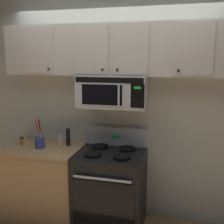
{
  "coord_description": "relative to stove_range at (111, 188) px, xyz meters",
  "views": [
    {
      "loc": [
        0.73,
        -2.38,
        1.95
      ],
      "look_at": [
        0.0,
        0.49,
        1.35
      ],
      "focal_mm": 43.51,
      "sensor_mm": 36.0,
      "label": 1
    }
  ],
  "objects": [
    {
      "name": "back_wall",
      "position": [
        0.0,
        0.37,
        0.88
      ],
      "size": [
        5.2,
        0.1,
        2.7
      ],
      "primitive_type": "cube",
      "color": "silver",
      "rests_on": "ground_plane"
    },
    {
      "name": "stove_range",
      "position": [
        0.0,
        0.0,
        0.0
      ],
      "size": [
        0.76,
        0.69,
        1.12
      ],
      "color": "black",
      "rests_on": "ground_plane"
    },
    {
      "name": "over_range_microwave",
      "position": [
        -0.0,
        0.12,
        1.11
      ],
      "size": [
        0.76,
        0.43,
        0.35
      ],
      "color": "#B7BABF"
    },
    {
      "name": "upper_cabinets",
      "position": [
        -0.0,
        0.15,
        1.56
      ],
      "size": [
        2.5,
        0.36,
        0.55
      ],
      "color": "#BCB7AD"
    },
    {
      "name": "counter_segment",
      "position": [
        -0.84,
        0.01,
        -0.02
      ],
      "size": [
        0.93,
        0.65,
        0.9
      ],
      "color": "tan",
      "rests_on": "ground_plane"
    },
    {
      "name": "utensil_crock_blue",
      "position": [
        -0.84,
        -0.06,
        0.52
      ],
      "size": [
        0.11,
        0.12,
        0.36
      ],
      "color": "#384C9E",
      "rests_on": "counter_segment"
    },
    {
      "name": "salt_shaker",
      "position": [
        -0.66,
        0.11,
        0.49
      ],
      "size": [
        0.04,
        0.04,
        0.12
      ],
      "color": "white",
      "rests_on": "counter_segment"
    },
    {
      "name": "pepper_mill",
      "position": [
        -0.55,
        0.1,
        0.54
      ],
      "size": [
        0.05,
        0.05,
        0.21
      ],
      "primitive_type": "cylinder",
      "color": "black",
      "rests_on": "counter_segment"
    },
    {
      "name": "spice_jar",
      "position": [
        -1.12,
        0.01,
        0.48
      ],
      "size": [
        0.04,
        0.04,
        0.09
      ],
      "color": "olive",
      "rests_on": "counter_segment"
    }
  ]
}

